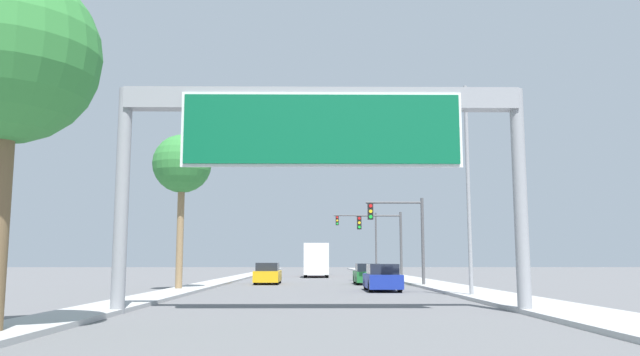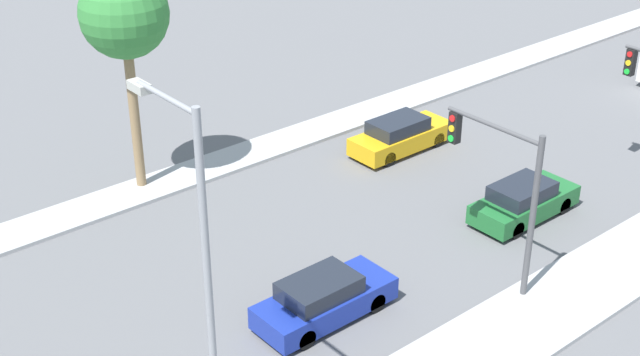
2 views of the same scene
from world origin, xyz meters
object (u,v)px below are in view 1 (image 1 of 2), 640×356
Objects in this scene: car_far_left at (268,274)px; street_lamp_right at (462,172)px; car_far_center at (382,278)px; traffic_light_near_intersection at (404,227)px; sign_gantry at (322,132)px; car_mid_right at (367,274)px; traffic_light_far_intersection at (363,233)px; palm_tree_background at (182,165)px; palm_tree_foreground at (8,57)px; truck_box_primary at (316,260)px; traffic_light_mid_block at (386,235)px.

street_lamp_right reaches higher than car_far_left.
traffic_light_near_intersection is at bearing 69.93° from car_far_center.
traffic_light_near_intersection is 11.88m from street_lamp_right.
car_mid_right is (3.50, 24.17, -5.14)m from sign_gantry.
palm_tree_background reaches higher than traffic_light_far_intersection.
palm_tree_foreground is (-10.81, -30.17, 5.63)m from car_mid_right.
truck_box_primary is (0.00, 42.75, -4.15)m from sign_gantry.
sign_gantry is 1.58× the size of palm_tree_foreground.
truck_box_primary is 0.98× the size of palm_tree_foreground.
traffic_light_far_intersection reaches higher than car_far_left.
traffic_light_mid_block is at bearing 90.09° from traffic_light_near_intersection.
truck_box_primary is at bearing 79.00° from car_far_left.
palm_tree_foreground is at bearing -117.75° from car_far_center.
truck_box_primary is 23.39m from traffic_light_near_intersection.
sign_gantry reaches higher than car_far_left.
palm_tree_background is (-12.94, -35.53, 2.24)m from traffic_light_far_intersection.
car_far_left is 1.03× the size of car_far_center.
car_far_center is (0.00, -9.63, 0.01)m from car_mid_right.
traffic_light_mid_block is 21.80m from street_lamp_right.
car_far_left is at bearing -109.15° from traffic_light_far_intersection.
car_mid_right is 0.52× the size of palm_tree_foreground.
sign_gantry is 50.42m from traffic_light_far_intersection.
car_far_center is at bearing 62.25° from palm_tree_foreground.
palm_tree_background is (-7.63, 14.60, 1.11)m from sign_gantry.
traffic_light_near_intersection reaches higher than car_mid_right.
traffic_light_near_intersection is 0.81× the size of traffic_light_far_intersection.
car_mid_right is 9.63m from car_far_center.
traffic_light_far_intersection is at bearing 90.61° from traffic_light_mid_block.
car_mid_right is 16.80m from street_lamp_right.
car_mid_right is 26.32m from traffic_light_far_intersection.
palm_tree_background is (-0.32, 20.60, 0.62)m from palm_tree_foreground.
palm_tree_foreground is at bearing -89.12° from palm_tree_background.
palm_tree_foreground is (-7.31, -6.00, 0.49)m from sign_gantry.
traffic_light_near_intersection is (9.04, -4.63, 3.10)m from car_far_left.
palm_tree_foreground reaches higher than traffic_light_mid_block.
car_far_left is at bearing 124.45° from car_far_center.
traffic_light_far_intersection is (1.81, 25.95, 4.01)m from car_mid_right.
traffic_light_mid_block is at bearing 71.23° from car_mid_right.
car_far_left reaches higher than car_mid_right.
traffic_light_far_intersection reaches higher than traffic_light_near_intersection.
car_mid_right is (7.00, -0.58, -0.02)m from car_far_left.
street_lamp_right reaches higher than palm_tree_foreground.
car_far_center is 12.76m from palm_tree_background.
palm_tree_foreground reaches higher than truck_box_primary.
palm_tree_background reaches higher than sign_gantry.
street_lamp_right is (1.04, -21.69, 1.98)m from traffic_light_mid_block.
car_far_left is at bearing 98.05° from sign_gantry.
street_lamp_right is at bearing -58.32° from car_far_left.
sign_gantry reaches higher than traffic_light_near_intersection.
traffic_light_near_intersection is at bearing 63.81° from palm_tree_foreground.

